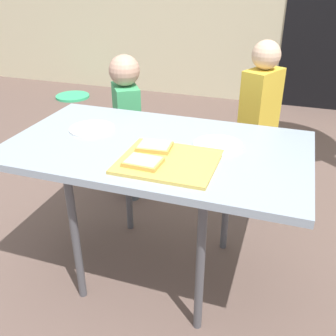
{
  "coord_description": "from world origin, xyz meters",
  "views": [
    {
      "loc": [
        0.53,
        -1.43,
        1.4
      ],
      "look_at": [
        0.05,
        0.0,
        0.6
      ],
      "focal_mm": 41.08,
      "sensor_mm": 36.0,
      "label": 1
    }
  ],
  "objects_px": {
    "cutting_board": "(168,161)",
    "pizza_slice_far_left": "(155,146)",
    "dining_table": "(157,155)",
    "child_right": "(259,120)",
    "garden_hose_coil": "(73,96)",
    "plate_white_left": "(92,129)",
    "plate_white_right": "(218,145)",
    "child_left": "(127,118)",
    "pizza_slice_near_left": "(143,162)"
  },
  "relations": [
    {
      "from": "plate_white_left",
      "to": "child_left",
      "type": "xyz_separation_m",
      "value": [
        -0.09,
        0.59,
        -0.16
      ]
    },
    {
      "from": "garden_hose_coil",
      "to": "plate_white_left",
      "type": "bearing_deg",
      "value": -55.55
    },
    {
      "from": "pizza_slice_near_left",
      "to": "garden_hose_coil",
      "type": "relative_size",
      "value": 0.37
    },
    {
      "from": "pizza_slice_near_left",
      "to": "child_left",
      "type": "bearing_deg",
      "value": 118.25
    },
    {
      "from": "pizza_slice_near_left",
      "to": "child_right",
      "type": "distance_m",
      "value": 1.05
    },
    {
      "from": "pizza_slice_far_left",
      "to": "plate_white_right",
      "type": "relative_size",
      "value": 0.7
    },
    {
      "from": "cutting_board",
      "to": "plate_white_right",
      "type": "bearing_deg",
      "value": 55.42
    },
    {
      "from": "garden_hose_coil",
      "to": "cutting_board",
      "type": "bearing_deg",
      "value": -51.15
    },
    {
      "from": "dining_table",
      "to": "cutting_board",
      "type": "distance_m",
      "value": 0.19
    },
    {
      "from": "cutting_board",
      "to": "pizza_slice_near_left",
      "type": "bearing_deg",
      "value": -140.8
    },
    {
      "from": "cutting_board",
      "to": "plate_white_left",
      "type": "bearing_deg",
      "value": 154.88
    },
    {
      "from": "dining_table",
      "to": "pizza_slice_near_left",
      "type": "bearing_deg",
      "value": -83.83
    },
    {
      "from": "pizza_slice_far_left",
      "to": "plate_white_left",
      "type": "xyz_separation_m",
      "value": [
        -0.37,
        0.13,
        -0.02
      ]
    },
    {
      "from": "plate_white_right",
      "to": "child_right",
      "type": "xyz_separation_m",
      "value": [
        0.1,
        0.7,
        -0.12
      ]
    },
    {
      "from": "pizza_slice_far_left",
      "to": "child_right",
      "type": "xyz_separation_m",
      "value": [
        0.34,
        0.83,
        -0.14
      ]
    },
    {
      "from": "pizza_slice_near_left",
      "to": "garden_hose_coil",
      "type": "distance_m",
      "value": 3.39
    },
    {
      "from": "pizza_slice_far_left",
      "to": "pizza_slice_near_left",
      "type": "distance_m",
      "value": 0.15
    },
    {
      "from": "dining_table",
      "to": "garden_hose_coil",
      "type": "relative_size",
      "value": 3.32
    },
    {
      "from": "pizza_slice_near_left",
      "to": "dining_table",
      "type": "bearing_deg",
      "value": 96.17
    },
    {
      "from": "plate_white_right",
      "to": "child_right",
      "type": "height_order",
      "value": "child_right"
    },
    {
      "from": "plate_white_left",
      "to": "plate_white_right",
      "type": "height_order",
      "value": "same"
    },
    {
      "from": "pizza_slice_far_left",
      "to": "plate_white_right",
      "type": "xyz_separation_m",
      "value": [
        0.24,
        0.14,
        -0.02
      ]
    },
    {
      "from": "cutting_board",
      "to": "garden_hose_coil",
      "type": "xyz_separation_m",
      "value": [
        -2.08,
        2.58,
        -0.7
      ]
    },
    {
      "from": "cutting_board",
      "to": "pizza_slice_near_left",
      "type": "relative_size",
      "value": 2.65
    },
    {
      "from": "cutting_board",
      "to": "pizza_slice_far_left",
      "type": "distance_m",
      "value": 0.12
    },
    {
      "from": "cutting_board",
      "to": "plate_white_left",
      "type": "height_order",
      "value": "cutting_board"
    },
    {
      "from": "child_right",
      "to": "pizza_slice_near_left",
      "type": "bearing_deg",
      "value": -108.86
    },
    {
      "from": "dining_table",
      "to": "plate_white_right",
      "type": "height_order",
      "value": "plate_white_right"
    },
    {
      "from": "pizza_slice_far_left",
      "to": "garden_hose_coil",
      "type": "xyz_separation_m",
      "value": [
        -1.99,
        2.5,
        -0.72
      ]
    },
    {
      "from": "dining_table",
      "to": "cutting_board",
      "type": "relative_size",
      "value": 3.44
    },
    {
      "from": "pizza_slice_far_left",
      "to": "child_left",
      "type": "xyz_separation_m",
      "value": [
        -0.46,
        0.72,
        -0.18
      ]
    },
    {
      "from": "child_left",
      "to": "dining_table",
      "type": "bearing_deg",
      "value": -55.83
    },
    {
      "from": "garden_hose_coil",
      "to": "child_right",
      "type": "bearing_deg",
      "value": -35.49
    },
    {
      "from": "pizza_slice_far_left",
      "to": "garden_hose_coil",
      "type": "distance_m",
      "value": 3.27
    },
    {
      "from": "cutting_board",
      "to": "child_right",
      "type": "height_order",
      "value": "child_right"
    },
    {
      "from": "child_right",
      "to": "plate_white_right",
      "type": "bearing_deg",
      "value": -98.44
    },
    {
      "from": "plate_white_right",
      "to": "garden_hose_coil",
      "type": "relative_size",
      "value": 0.54
    },
    {
      "from": "dining_table",
      "to": "child_right",
      "type": "relative_size",
      "value": 1.25
    },
    {
      "from": "dining_table",
      "to": "garden_hose_coil",
      "type": "bearing_deg",
      "value": 129.09
    },
    {
      "from": "plate_white_right",
      "to": "pizza_slice_near_left",
      "type": "bearing_deg",
      "value": -129.09
    },
    {
      "from": "pizza_slice_near_left",
      "to": "plate_white_left",
      "type": "distance_m",
      "value": 0.47
    },
    {
      "from": "plate_white_left",
      "to": "cutting_board",
      "type": "bearing_deg",
      "value": -25.12
    },
    {
      "from": "plate_white_left",
      "to": "child_right",
      "type": "bearing_deg",
      "value": 44.71
    },
    {
      "from": "child_left",
      "to": "cutting_board",
      "type": "bearing_deg",
      "value": -55.72
    },
    {
      "from": "pizza_slice_near_left",
      "to": "child_right",
      "type": "bearing_deg",
      "value": 71.14
    },
    {
      "from": "dining_table",
      "to": "plate_white_right",
      "type": "distance_m",
      "value": 0.27
    },
    {
      "from": "plate_white_right",
      "to": "child_left",
      "type": "bearing_deg",
      "value": 140.24
    },
    {
      "from": "garden_hose_coil",
      "to": "child_left",
      "type": "bearing_deg",
      "value": -49.26
    },
    {
      "from": "cutting_board",
      "to": "garden_hose_coil",
      "type": "height_order",
      "value": "cutting_board"
    },
    {
      "from": "pizza_slice_far_left",
      "to": "plate_white_right",
      "type": "bearing_deg",
      "value": 29.9
    }
  ]
}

